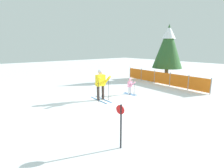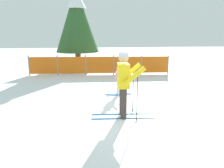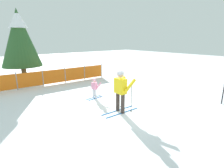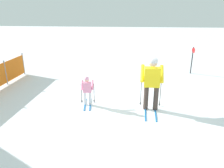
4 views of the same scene
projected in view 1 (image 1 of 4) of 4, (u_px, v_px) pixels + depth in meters
ground_plane at (105, 100)px, 10.08m from camera, size 60.00×60.00×0.00m
skier_adult at (101, 81)px, 9.85m from camera, size 1.73×0.79×1.82m
skier_child at (130, 85)px, 11.18m from camera, size 1.00×0.52×1.05m
safety_fence at (162, 78)px, 14.11m from camera, size 7.68×0.46×1.09m
conifer_far at (168, 46)px, 16.11m from camera, size 2.72×2.72×5.06m
trail_marker at (121, 121)px, 5.10m from camera, size 0.28×0.08×1.37m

